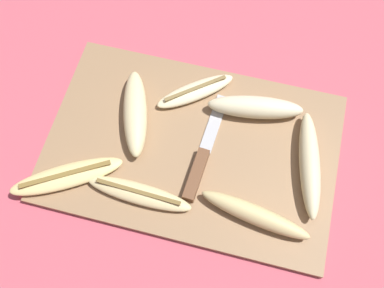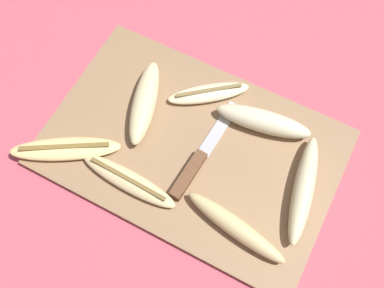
{
  "view_description": "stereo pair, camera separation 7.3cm",
  "coord_description": "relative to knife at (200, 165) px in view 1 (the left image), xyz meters",
  "views": [
    {
      "loc": [
        0.08,
        -0.3,
        0.74
      ],
      "look_at": [
        0.0,
        0.0,
        0.02
      ],
      "focal_mm": 42.0,
      "sensor_mm": 36.0,
      "label": 1
    },
    {
      "loc": [
        0.14,
        -0.28,
        0.74
      ],
      "look_at": [
        0.0,
        0.0,
        0.02
      ],
      "focal_mm": 42.0,
      "sensor_mm": 36.0,
      "label": 2
    }
  ],
  "objects": [
    {
      "name": "banana_spotted_left",
      "position": [
        0.11,
        -0.07,
        0.01
      ],
      "size": [
        0.19,
        0.06,
        0.03
      ],
      "rotation": [
        0.0,
        0.0,
        4.55
      ],
      "color": "#DBC684",
      "rests_on": "cutting_board"
    },
    {
      "name": "ground_plane",
      "position": [
        -0.02,
        0.03,
        -0.02
      ],
      "size": [
        4.0,
        4.0,
        0.0
      ],
      "primitive_type": "plane",
      "color": "#C65160"
    },
    {
      "name": "knife",
      "position": [
        0.0,
        0.0,
        0.0
      ],
      "size": [
        0.03,
        0.21,
        0.02
      ],
      "rotation": [
        0.0,
        0.0,
        -0.07
      ],
      "color": "brown",
      "rests_on": "cutting_board"
    },
    {
      "name": "cutting_board",
      "position": [
        -0.02,
        0.03,
        -0.01
      ],
      "size": [
        0.51,
        0.33,
        0.01
      ],
      "color": "#997551",
      "rests_on": "ground_plane"
    },
    {
      "name": "banana_bright_far",
      "position": [
        0.07,
        0.13,
        0.01
      ],
      "size": [
        0.17,
        0.07,
        0.04
      ],
      "rotation": [
        0.0,
        0.0,
        1.74
      ],
      "color": "beige",
      "rests_on": "cutting_board"
    },
    {
      "name": "banana_mellow_near",
      "position": [
        -0.09,
        -0.08,
        0.0
      ],
      "size": [
        0.18,
        0.04,
        0.02
      ],
      "rotation": [
        0.0,
        0.0,
        1.54
      ],
      "color": "beige",
      "rests_on": "cutting_board"
    },
    {
      "name": "banana_soft_right",
      "position": [
        -0.13,
        0.06,
        0.01
      ],
      "size": [
        0.09,
        0.18,
        0.04
      ],
      "rotation": [
        0.0,
        0.0,
        3.46
      ],
      "color": "beige",
      "rests_on": "cutting_board"
    },
    {
      "name": "banana_cream_curved",
      "position": [
        0.18,
        0.04,
        0.01
      ],
      "size": [
        0.07,
        0.2,
        0.04
      ],
      "rotation": [
        0.0,
        0.0,
        3.34
      ],
      "color": "beige",
      "rests_on": "cutting_board"
    },
    {
      "name": "banana_golden_short",
      "position": [
        -0.21,
        -0.08,
        0.0
      ],
      "size": [
        0.19,
        0.14,
        0.02
      ],
      "rotation": [
        0.0,
        0.0,
        2.1
      ],
      "color": "#EDD689",
      "rests_on": "cutting_board"
    },
    {
      "name": "banana_pale_long",
      "position": [
        -0.04,
        0.14,
        0.0
      ],
      "size": [
        0.14,
        0.12,
        0.02
      ],
      "rotation": [
        0.0,
        0.0,
        2.24
      ],
      "color": "beige",
      "rests_on": "cutting_board"
    }
  ]
}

